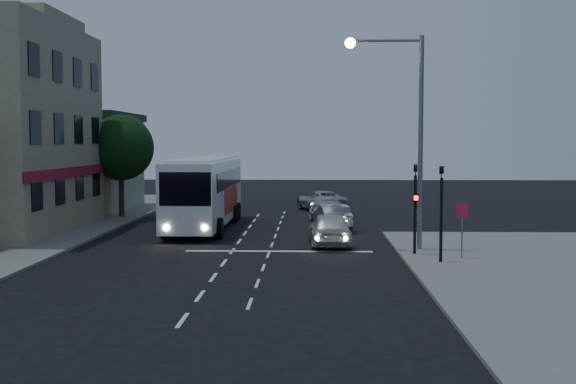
{
  "coord_description": "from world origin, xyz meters",
  "views": [
    {
      "loc": [
        3.37,
        -28.51,
        4.68
      ],
      "look_at": [
        2.23,
        6.96,
        2.2
      ],
      "focal_mm": 45.0,
      "sensor_mm": 36.0,
      "label": 1
    }
  ],
  "objects_px": {
    "car_sedan_a": "(332,217)",
    "car_sedan_b": "(327,207)",
    "regulatory_sign": "(462,221)",
    "street_tree": "(121,145)",
    "streetlight": "(405,117)",
    "car_sedan_c": "(321,201)",
    "traffic_signal_main": "(415,198)",
    "tour_bus": "(205,190)",
    "car_suv": "(330,229)",
    "traffic_signal_side": "(441,202)"
  },
  "relations": [
    {
      "from": "street_tree",
      "to": "streetlight",
      "type": "bearing_deg",
      "value": -39.51
    },
    {
      "from": "car_sedan_a",
      "to": "car_sedan_b",
      "type": "distance_m",
      "value": 5.14
    },
    {
      "from": "tour_bus",
      "to": "traffic_signal_main",
      "type": "bearing_deg",
      "value": -42.96
    },
    {
      "from": "regulatory_sign",
      "to": "streetlight",
      "type": "xyz_separation_m",
      "value": [
        -1.96,
        2.44,
        4.14
      ]
    },
    {
      "from": "car_sedan_c",
      "to": "traffic_signal_side",
      "type": "relative_size",
      "value": 1.2
    },
    {
      "from": "car_sedan_b",
      "to": "car_sedan_c",
      "type": "relative_size",
      "value": 1.01
    },
    {
      "from": "car_suv",
      "to": "car_sedan_b",
      "type": "distance_m",
      "value": 11.04
    },
    {
      "from": "tour_bus",
      "to": "traffic_signal_main",
      "type": "relative_size",
      "value": 3.03
    },
    {
      "from": "car_sedan_c",
      "to": "streetlight",
      "type": "bearing_deg",
      "value": 80.41
    },
    {
      "from": "car_suv",
      "to": "car_sedan_c",
      "type": "relative_size",
      "value": 0.91
    },
    {
      "from": "car_suv",
      "to": "traffic_signal_main",
      "type": "bearing_deg",
      "value": 135.89
    },
    {
      "from": "car_suv",
      "to": "regulatory_sign",
      "type": "bearing_deg",
      "value": 139.23
    },
    {
      "from": "car_sedan_b",
      "to": "car_sedan_c",
      "type": "distance_m",
      "value": 5.42
    },
    {
      "from": "traffic_signal_side",
      "to": "tour_bus",
      "type": "bearing_deg",
      "value": 133.09
    },
    {
      "from": "car_sedan_b",
      "to": "traffic_signal_side",
      "type": "distance_m",
      "value": 16.61
    },
    {
      "from": "car_sedan_a",
      "to": "streetlight",
      "type": "distance_m",
      "value": 9.48
    },
    {
      "from": "car_sedan_c",
      "to": "regulatory_sign",
      "type": "distance_m",
      "value": 21.17
    },
    {
      "from": "car_suv",
      "to": "streetlight",
      "type": "relative_size",
      "value": 0.5
    },
    {
      "from": "car_sedan_a",
      "to": "car_sedan_b",
      "type": "bearing_deg",
      "value": -96.06
    },
    {
      "from": "car_suv",
      "to": "streetlight",
      "type": "distance_m",
      "value": 6.08
    },
    {
      "from": "car_sedan_c",
      "to": "street_tree",
      "type": "distance_m",
      "value": 13.87
    },
    {
      "from": "car_sedan_b",
      "to": "traffic_signal_side",
      "type": "relative_size",
      "value": 1.21
    },
    {
      "from": "car_sedan_b",
      "to": "traffic_signal_main",
      "type": "height_order",
      "value": "traffic_signal_main"
    },
    {
      "from": "car_sedan_b",
      "to": "regulatory_sign",
      "type": "height_order",
      "value": "regulatory_sign"
    },
    {
      "from": "car_suv",
      "to": "traffic_signal_main",
      "type": "height_order",
      "value": "traffic_signal_main"
    },
    {
      "from": "car_suv",
      "to": "car_sedan_b",
      "type": "height_order",
      "value": "car_suv"
    },
    {
      "from": "car_suv",
      "to": "streetlight",
      "type": "bearing_deg",
      "value": 150.57
    },
    {
      "from": "car_sedan_a",
      "to": "traffic_signal_side",
      "type": "xyz_separation_m",
      "value": [
        3.79,
        -10.9,
        1.73
      ]
    },
    {
      "from": "car_suv",
      "to": "car_sedan_b",
      "type": "xyz_separation_m",
      "value": [
        0.1,
        11.04,
        -0.04
      ]
    },
    {
      "from": "tour_bus",
      "to": "street_tree",
      "type": "xyz_separation_m",
      "value": [
        -5.84,
        4.83,
        2.44
      ]
    },
    {
      "from": "tour_bus",
      "to": "car_sedan_c",
      "type": "bearing_deg",
      "value": 57.87
    },
    {
      "from": "car_sedan_b",
      "to": "streetlight",
      "type": "bearing_deg",
      "value": 105.37
    },
    {
      "from": "traffic_signal_main",
      "to": "regulatory_sign",
      "type": "relative_size",
      "value": 1.86
    },
    {
      "from": "streetlight",
      "to": "street_tree",
      "type": "xyz_separation_m",
      "value": [
        -15.55,
        12.82,
        -1.23
      ]
    },
    {
      "from": "traffic_signal_side",
      "to": "street_tree",
      "type": "height_order",
      "value": "street_tree"
    },
    {
      "from": "regulatory_sign",
      "to": "street_tree",
      "type": "relative_size",
      "value": 0.35
    },
    {
      "from": "car_sedan_b",
      "to": "regulatory_sign",
      "type": "relative_size",
      "value": 2.25
    },
    {
      "from": "car_suv",
      "to": "traffic_signal_main",
      "type": "relative_size",
      "value": 1.09
    },
    {
      "from": "car_sedan_c",
      "to": "traffic_signal_main",
      "type": "distance_m",
      "value": 19.87
    },
    {
      "from": "car_sedan_a",
      "to": "traffic_signal_main",
      "type": "height_order",
      "value": "traffic_signal_main"
    },
    {
      "from": "car_suv",
      "to": "car_sedan_a",
      "type": "bearing_deg",
      "value": -95.02
    },
    {
      "from": "traffic_signal_main",
      "to": "traffic_signal_side",
      "type": "xyz_separation_m",
      "value": [
        0.7,
        -1.98,
        0.0
      ]
    },
    {
      "from": "car_sedan_a",
      "to": "streetlight",
      "type": "relative_size",
      "value": 0.46
    },
    {
      "from": "car_sedan_a",
      "to": "car_sedan_b",
      "type": "xyz_separation_m",
      "value": [
        -0.19,
        5.14,
        0.03
      ]
    },
    {
      "from": "car_sedan_a",
      "to": "car_sedan_c",
      "type": "height_order",
      "value": "car_sedan_a"
    },
    {
      "from": "car_suv",
      "to": "streetlight",
      "type": "height_order",
      "value": "streetlight"
    },
    {
      "from": "car_suv",
      "to": "traffic_signal_side",
      "type": "relative_size",
      "value": 1.09
    },
    {
      "from": "car_suv",
      "to": "car_sedan_b",
      "type": "bearing_deg",
      "value": -92.76
    },
    {
      "from": "tour_bus",
      "to": "traffic_signal_side",
      "type": "distance_m",
      "value": 15.61
    },
    {
      "from": "car_sedan_b",
      "to": "streetlight",
      "type": "distance_m",
      "value": 13.93
    }
  ]
}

